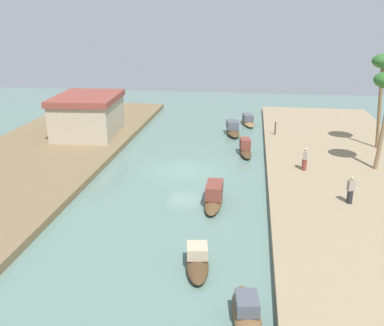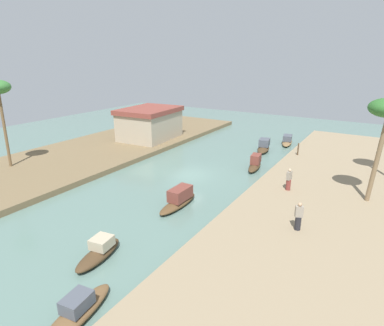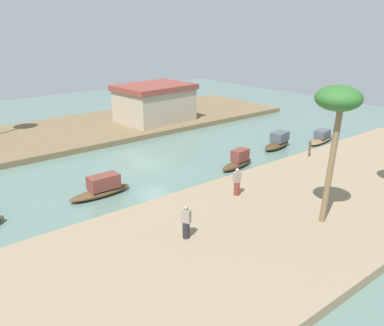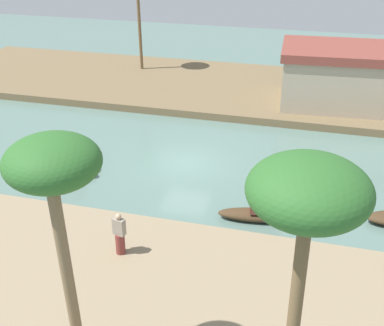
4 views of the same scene
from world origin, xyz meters
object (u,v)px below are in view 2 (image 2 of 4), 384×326
(sampan_upstream_small, at_px, (99,251))
(person_on_near_bank, at_px, (299,217))
(sampan_midstream, at_px, (255,164))
(sampan_downstream_large, at_px, (179,199))
(sampan_foreground, at_px, (76,312))
(mooring_post, at_px, (298,149))
(sampan_with_tall_canopy, at_px, (287,141))
(riverside_building, at_px, (150,123))
(person_by_mooring, at_px, (289,180))
(sampan_near_left_bank, at_px, (264,147))

(sampan_upstream_small, xyz_separation_m, person_on_near_bank, (7.68, -8.45, 0.89))
(sampan_midstream, xyz_separation_m, person_on_near_bank, (-10.39, -6.60, 0.78))
(sampan_downstream_large, height_order, person_on_near_bank, person_on_near_bank)
(sampan_midstream, bearing_deg, sampan_upstream_small, 165.48)
(sampan_downstream_large, bearing_deg, sampan_foreground, -167.87)
(sampan_foreground, bearing_deg, mooring_post, -12.38)
(sampan_upstream_small, xyz_separation_m, sampan_midstream, (18.07, -1.85, 0.12))
(sampan_with_tall_canopy, bearing_deg, mooring_post, -166.09)
(sampan_midstream, bearing_deg, sampan_with_tall_canopy, -8.88)
(sampan_foreground, height_order, riverside_building, riverside_building)
(sampan_foreground, relative_size, riverside_building, 0.52)
(person_by_mooring, relative_size, mooring_post, 1.37)
(sampan_near_left_bank, bearing_deg, person_on_near_bank, -165.30)
(sampan_foreground, relative_size, person_on_near_bank, 2.36)
(sampan_near_left_bank, relative_size, mooring_post, 2.95)
(mooring_post, bearing_deg, riverside_building, 97.61)
(sampan_downstream_large, relative_size, person_on_near_bank, 2.40)
(sampan_upstream_small, distance_m, sampan_with_tall_canopy, 29.01)
(sampan_with_tall_canopy, bearing_deg, person_on_near_bank, -173.95)
(sampan_near_left_bank, height_order, mooring_post, mooring_post)
(sampan_with_tall_canopy, xyz_separation_m, person_on_near_bank, (-21.27, -6.56, 0.88))
(sampan_downstream_large, bearing_deg, sampan_with_tall_canopy, -4.42)
(sampan_downstream_large, distance_m, person_by_mooring, 8.58)
(sampan_downstream_large, bearing_deg, person_by_mooring, -46.05)
(sampan_near_left_bank, bearing_deg, sampan_downstream_large, 168.01)
(sampan_near_left_bank, distance_m, riverside_building, 14.22)
(person_on_near_bank, bearing_deg, sampan_near_left_bank, -90.83)
(sampan_near_left_bank, bearing_deg, riverside_building, 93.99)
(sampan_upstream_small, relative_size, sampan_downstream_large, 0.82)
(sampan_downstream_large, xyz_separation_m, person_by_mooring, (5.90, -6.18, 0.74))
(sampan_with_tall_canopy, bearing_deg, riverside_building, 107.33)
(sampan_midstream, bearing_deg, person_on_near_bank, -156.25)
(sampan_foreground, xyz_separation_m, riverside_building, (24.29, 15.56, 2.06))
(sampan_with_tall_canopy, xyz_separation_m, sampan_near_left_bank, (-4.55, 1.42, 0.12))
(person_on_near_bank, relative_size, mooring_post, 1.39)
(person_on_near_bank, distance_m, mooring_post, 15.98)
(person_on_near_bank, bearing_deg, sampan_downstream_large, -24.94)
(sampan_midstream, xyz_separation_m, riverside_building, (2.74, 15.00, 1.92))
(sampan_midstream, bearing_deg, sampan_downstream_large, 162.04)
(sampan_near_left_bank, relative_size, riverside_building, 0.47)
(sampan_foreground, distance_m, mooring_post, 26.76)
(sampan_midstream, relative_size, sampan_foreground, 0.86)
(sampan_upstream_small, bearing_deg, sampan_with_tall_canopy, -12.45)
(sampan_midstream, height_order, person_by_mooring, person_by_mooring)
(sampan_foreground, relative_size, person_by_mooring, 2.38)
(sampan_near_left_bank, relative_size, person_on_near_bank, 2.13)
(person_on_near_bank, bearing_deg, sampan_foreground, 35.27)
(person_on_near_bank, height_order, person_by_mooring, person_on_near_bank)
(sampan_downstream_large, relative_size, sampan_foreground, 1.02)
(person_on_near_bank, distance_m, person_by_mooring, 6.09)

